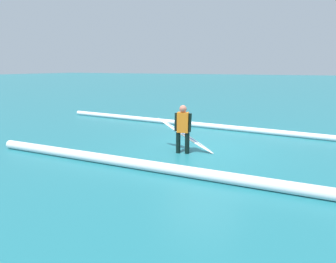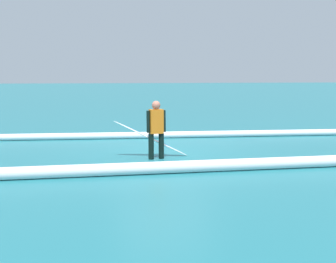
% 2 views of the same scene
% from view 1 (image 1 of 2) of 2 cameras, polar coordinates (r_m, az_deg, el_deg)
% --- Properties ---
extents(ground_plane, '(197.56, 197.56, 0.00)m').
position_cam_1_polar(ground_plane, '(9.73, 6.78, -3.15)').
color(ground_plane, '#20707C').
extents(surfer, '(0.51, 0.27, 1.50)m').
position_cam_1_polar(surfer, '(8.87, 2.93, 0.92)').
color(surfer, black).
rests_on(surfer, ground_plane).
extents(surfboard, '(1.99, 0.33, 1.01)m').
position_cam_1_polar(surfboard, '(9.31, 3.32, -0.72)').
color(surfboard, white).
rests_on(surfboard, ground_plane).
extents(wave_crest_foreground, '(18.03, 1.18, 0.22)m').
position_cam_1_polar(wave_crest_foreground, '(12.45, 13.32, 0.58)').
color(wave_crest_foreground, white).
rests_on(wave_crest_foreground, ground_plane).
extents(wave_crest_midground, '(15.43, 0.58, 0.27)m').
position_cam_1_polar(wave_crest_midground, '(6.79, 15.73, -9.39)').
color(wave_crest_midground, white).
rests_on(wave_crest_midground, ground_plane).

